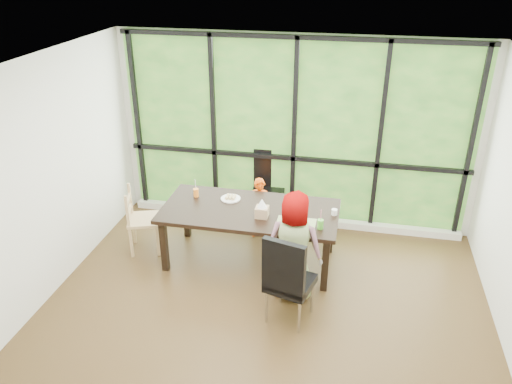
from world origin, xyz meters
TOP-DOWN VIEW (x-y plane):
  - ground at (0.00, 0.00)m, footprint 5.00×5.00m
  - back_wall at (0.00, 2.25)m, footprint 5.00×0.00m
  - foliage_backdrop at (0.00, 2.23)m, footprint 4.80×0.02m
  - window_mullions at (0.00, 2.19)m, footprint 4.80×0.06m
  - window_sill at (0.00, 2.15)m, footprint 4.80×0.12m
  - dining_table at (-0.37, 1.04)m, footprint 2.23×1.13m
  - chair_window_leather at (-0.33, 2.07)m, footprint 0.50×0.50m
  - chair_interior_leather at (0.29, 0.03)m, footprint 0.56×0.56m
  - chair_end_beech at (-1.80, 1.02)m, footprint 0.51×0.53m
  - child_toddler at (-0.37, 1.67)m, footprint 0.34×0.24m
  - child_older at (0.28, 0.45)m, footprint 0.68×0.48m
  - placemat at (0.24, 0.79)m, footprint 0.46×0.34m
  - plate_far at (-0.67, 1.26)m, footprint 0.25×0.25m
  - plate_near at (0.21, 0.80)m, footprint 0.23×0.23m
  - orange_cup at (-1.13, 1.24)m, footprint 0.07×0.07m
  - green_cup at (0.53, 0.75)m, footprint 0.07×0.07m
  - white_mug at (0.66, 1.12)m, footprint 0.07×0.07m
  - tissue_box at (-0.19, 0.89)m, footprint 0.15×0.15m
  - crepe_rolls_far at (-0.67, 1.26)m, footprint 0.15×0.12m
  - crepe_rolls_near at (0.21, 0.80)m, footprint 0.15×0.12m
  - straw_white at (-1.13, 1.24)m, footprint 0.01×0.04m
  - straw_pink at (0.53, 0.75)m, footprint 0.01×0.04m
  - tissue at (-0.19, 0.89)m, footprint 0.12×0.12m

SIDE VIEW (x-z plane):
  - ground at x=0.00m, z-range 0.00..0.00m
  - window_sill at x=0.00m, z-range 0.00..0.10m
  - dining_table at x=-0.37m, z-range 0.00..0.75m
  - child_toddler at x=-0.37m, z-range 0.00..0.88m
  - chair_end_beech at x=-1.80m, z-range 0.00..0.90m
  - chair_window_leather at x=-0.33m, z-range 0.00..1.08m
  - chair_interior_leather at x=0.29m, z-range 0.00..1.08m
  - child_older at x=0.28m, z-range 0.00..1.32m
  - placemat at x=0.24m, z-range 0.75..0.76m
  - plate_near at x=0.21m, z-range 0.75..0.76m
  - plate_far at x=-0.67m, z-range 0.75..0.77m
  - crepe_rolls_near at x=0.21m, z-range 0.76..0.80m
  - crepe_rolls_far at x=-0.67m, z-range 0.77..0.80m
  - white_mug at x=0.66m, z-range 0.75..0.82m
  - orange_cup at x=-1.13m, z-range 0.75..0.86m
  - green_cup at x=0.53m, z-range 0.75..0.86m
  - tissue_box at x=-0.19m, z-range 0.75..0.88m
  - straw_white at x=-1.13m, z-range 0.80..1.00m
  - straw_pink at x=0.53m, z-range 0.80..1.00m
  - tissue at x=-0.19m, z-range 0.88..0.99m
  - back_wall at x=0.00m, z-range -1.15..3.85m
  - foliage_backdrop at x=0.00m, z-range 0.03..2.67m
  - window_mullions at x=0.00m, z-range 0.03..2.67m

